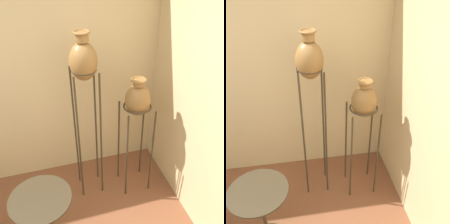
{
  "view_description": "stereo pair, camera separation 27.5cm",
  "coord_description": "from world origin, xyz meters",
  "views": [
    {
      "loc": [
        0.32,
        -1.04,
        2.58
      ],
      "look_at": [
        0.97,
        1.17,
        1.09
      ],
      "focal_mm": 42.0,
      "sensor_mm": 36.0,
      "label": 1
    },
    {
      "loc": [
        0.59,
        -1.11,
        2.58
      ],
      "look_at": [
        0.97,
        1.17,
        1.09
      ],
      "focal_mm": 42.0,
      "sensor_mm": 36.0,
      "label": 2
    }
  ],
  "objects": [
    {
      "name": "vase_stand_medium",
      "position": [
        1.24,
        1.12,
        1.18
      ],
      "size": [
        0.32,
        0.32,
        1.46
      ],
      "color": "#382D1E",
      "rests_on": "ground_plane"
    },
    {
      "name": "vase_stand_tall",
      "position": [
        0.71,
        1.22,
        1.6
      ],
      "size": [
        0.27,
        0.27,
        1.94
      ],
      "color": "#382D1E",
      "rests_on": "ground_plane"
    },
    {
      "name": "side_table",
      "position": [
        0.14,
        0.56,
        0.53
      ],
      "size": [
        0.55,
        0.55,
        0.73
      ],
      "color": "#382D1E",
      "rests_on": "ground_plane"
    },
    {
      "name": "wall_back",
      "position": [
        0.0,
        1.7,
        1.35
      ],
      "size": [
        7.34,
        0.06,
        2.7
      ],
      "color": "#D1B784",
      "rests_on": "ground_plane"
    }
  ]
}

